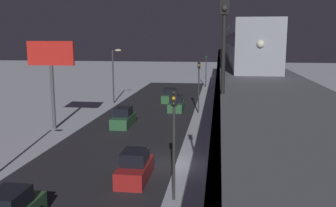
# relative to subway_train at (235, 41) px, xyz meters

# --- Properties ---
(ground_plane) EXTENTS (240.00, 240.00, 0.00)m
(ground_plane) POSITION_rel_subway_train_xyz_m (6.00, 32.89, -8.77)
(ground_plane) COLOR silver
(avenue_asphalt) EXTENTS (11.00, 100.75, 0.01)m
(avenue_asphalt) POSITION_rel_subway_train_xyz_m (10.85, 32.89, -8.77)
(avenue_asphalt) COLOR #28282D
(avenue_asphalt) RESTS_ON ground_plane
(elevated_railway) EXTENTS (5.00, 100.75, 6.99)m
(elevated_railway) POSITION_rel_subway_train_xyz_m (0.09, 32.89, -2.77)
(elevated_railway) COLOR slate
(elevated_railway) RESTS_ON ground_plane
(subway_train) EXTENTS (2.94, 74.07, 3.40)m
(subway_train) POSITION_rel_subway_train_xyz_m (0.00, 0.00, 0.00)
(subway_train) COLOR #999EA8
(subway_train) RESTS_ON elevated_railway
(rail_signal) EXTENTS (0.36, 0.41, 4.00)m
(rail_signal) POSITION_rel_subway_train_xyz_m (2.17, 44.33, 0.95)
(rail_signal) COLOR black
(rail_signal) RESTS_ON elevated_railway
(sedan_green_2) EXTENTS (1.80, 4.35, 1.97)m
(sedan_green_2) POSITION_rel_subway_train_xyz_m (9.45, 5.48, -7.98)
(sedan_green_2) COLOR #2D6038
(sedan_green_2) RESTS_ON ground_plane
(sedan_green_3) EXTENTS (1.80, 4.54, 1.97)m
(sedan_green_3) POSITION_rel_subway_train_xyz_m (12.25, 21.38, -7.98)
(sedan_green_3) COLOR #2D6038
(sedan_green_3) RESTS_ON ground_plane
(sedan_green_4) EXTENTS (1.80, 4.18, 1.97)m
(sedan_green_4) POSITION_rel_subway_train_xyz_m (7.65, 12.21, -7.98)
(sedan_green_4) COLOR #2D6038
(sedan_green_4) RESTS_ON ground_plane
(sedan_red) EXTENTS (1.80, 4.21, 1.97)m
(sedan_red) POSITION_rel_subway_train_xyz_m (7.65, 36.31, -7.98)
(sedan_red) COLOR #A51E1E
(sedan_red) RESTS_ON ground_plane
(traffic_light_near) EXTENTS (0.32, 0.44, 6.40)m
(traffic_light_near) POSITION_rel_subway_train_xyz_m (4.75, 39.07, -4.58)
(traffic_light_near) COLOR #2D2D2D
(traffic_light_near) RESTS_ON ground_plane
(traffic_light_mid) EXTENTS (0.32, 0.44, 6.40)m
(traffic_light_mid) POSITION_rel_subway_train_xyz_m (4.75, 13.49, -4.58)
(traffic_light_mid) COLOR #2D2D2D
(traffic_light_mid) RESTS_ON ground_plane
(traffic_light_far) EXTENTS (0.32, 0.44, 6.40)m
(traffic_light_far) POSITION_rel_subway_train_xyz_m (4.75, -12.09, -4.58)
(traffic_light_far) COLOR #2D2D2D
(traffic_light_far) RESTS_ON ground_plane
(commercial_billboard) EXTENTS (4.80, 0.36, 8.90)m
(commercial_billboard) POSITION_rel_subway_train_xyz_m (18.95, 23.64, -1.95)
(commercial_billboard) COLOR #4C4C51
(commercial_billboard) RESTS_ON ground_plane
(street_lamp_far) EXTENTS (1.35, 0.44, 7.65)m
(street_lamp_far) POSITION_rel_subway_train_xyz_m (16.92, 7.89, -3.96)
(street_lamp_far) COLOR #38383D
(street_lamp_far) RESTS_ON ground_plane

